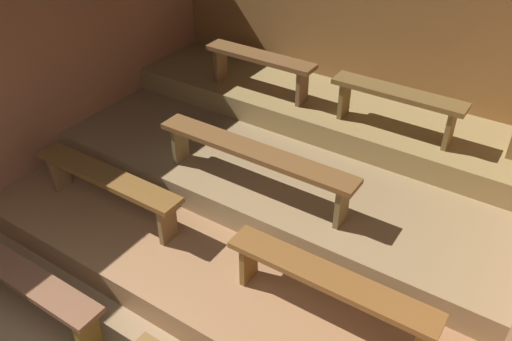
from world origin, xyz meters
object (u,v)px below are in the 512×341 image
(bench_lower_right, at_px, (329,284))
(bench_upper_right, at_px, (397,99))
(bench_upper_left, at_px, (260,62))
(bench_lower_left, at_px, (107,181))
(bench_floor_left, at_px, (31,286))
(bench_middle_center, at_px, (254,156))

(bench_lower_right, distance_m, bench_upper_right, 2.26)
(bench_upper_right, bearing_deg, bench_upper_left, 180.00)
(bench_lower_left, distance_m, bench_upper_left, 2.26)
(bench_lower_left, xyz_separation_m, bench_upper_right, (2.05, 2.17, 0.54))
(bench_floor_left, relative_size, bench_middle_center, 0.72)
(bench_floor_left, xyz_separation_m, bench_upper_right, (1.81, 3.32, 0.82))
(bench_floor_left, xyz_separation_m, bench_upper_left, (0.13, 3.32, 0.82))
(bench_lower_right, height_order, bench_upper_left, bench_upper_left)
(bench_lower_right, xyz_separation_m, bench_upper_left, (-2.05, 2.17, 0.54))
(bench_lower_right, distance_m, bench_upper_left, 3.03)
(bench_floor_left, distance_m, bench_upper_right, 3.87)
(bench_upper_right, bearing_deg, bench_middle_center, -122.21)
(bench_floor_left, distance_m, bench_middle_center, 2.25)
(bench_lower_right, bearing_deg, bench_floor_left, -152.17)
(bench_lower_left, bearing_deg, bench_lower_right, 0.00)
(bench_floor_left, xyz_separation_m, bench_lower_left, (-0.24, 1.15, 0.28))
(bench_lower_left, distance_m, bench_middle_center, 1.47)
(bench_floor_left, xyz_separation_m, bench_middle_center, (0.95, 1.96, 0.56))
(bench_floor_left, height_order, bench_lower_right, bench_lower_right)
(bench_middle_center, distance_m, bench_upper_left, 1.61)
(bench_upper_left, bearing_deg, bench_floor_left, -92.24)
(bench_lower_right, relative_size, bench_upper_right, 1.25)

